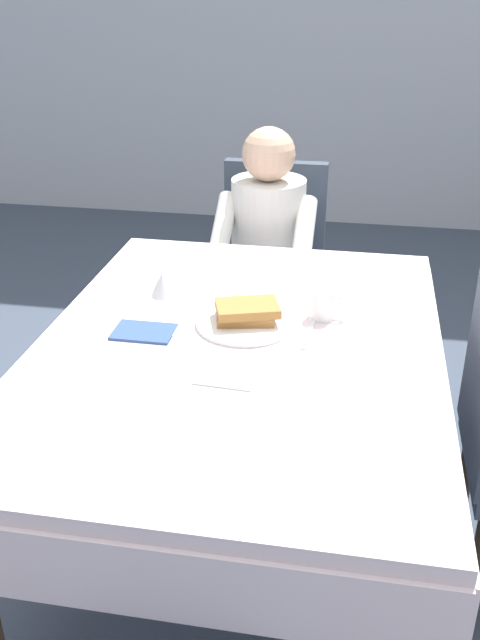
{
  "coord_description": "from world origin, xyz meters",
  "views": [
    {
      "loc": [
        0.31,
        -1.7,
        1.66
      ],
      "look_at": [
        -0.0,
        0.03,
        0.79
      ],
      "focal_mm": 39.97,
      "sensor_mm": 36.0,
      "label": 1
    }
  ],
  "objects_px": {
    "fork_left_of_plate": "(178,322)",
    "chair_diner": "(271,258)",
    "plate_breakfast": "(244,322)",
    "diner_person": "(267,240)",
    "cup_coffee": "(323,305)",
    "knife_right_of_plate": "(309,333)",
    "dining_table_main": "(239,369)",
    "spoon_near_edge": "(222,386)",
    "syrup_pitcher": "(162,284)",
    "breakfast_stack": "(246,312)"
  },
  "relations": [
    {
      "from": "chair_diner",
      "to": "knife_right_of_plate",
      "type": "distance_m",
      "value": 1.14
    },
    {
      "from": "chair_diner",
      "to": "dining_table_main",
      "type": "bearing_deg",
      "value": 93.32
    },
    {
      "from": "plate_breakfast",
      "to": "knife_right_of_plate",
      "type": "relative_size",
      "value": 1.4
    },
    {
      "from": "dining_table_main",
      "to": "chair_diner",
      "type": "bearing_deg",
      "value": 93.32
    },
    {
      "from": "syrup_pitcher",
      "to": "fork_left_of_plate",
      "type": "relative_size",
      "value": 0.44
    },
    {
      "from": "dining_table_main",
      "to": "breakfast_stack",
      "type": "relative_size",
      "value": 7.48
    },
    {
      "from": "spoon_near_edge",
      "to": "plate_breakfast",
      "type": "bearing_deg",
      "value": 94.59
    },
    {
      "from": "syrup_pitcher",
      "to": "knife_right_of_plate",
      "type": "relative_size",
      "value": 0.4
    },
    {
      "from": "chair_diner",
      "to": "diner_person",
      "type": "xyz_separation_m",
      "value": [
        -0.0,
        -0.16,
        0.14
      ]
    },
    {
      "from": "breakfast_stack",
      "to": "fork_left_of_plate",
      "type": "xyz_separation_m",
      "value": [
        -0.2,
        -0.02,
        -0.04
      ]
    },
    {
      "from": "fork_left_of_plate",
      "to": "dining_table_main",
      "type": "bearing_deg",
      "value": -113.44
    },
    {
      "from": "fork_left_of_plate",
      "to": "knife_right_of_plate",
      "type": "height_order",
      "value": "same"
    },
    {
      "from": "breakfast_stack",
      "to": "syrup_pitcher",
      "type": "bearing_deg",
      "value": 151.44
    },
    {
      "from": "plate_breakfast",
      "to": "cup_coffee",
      "type": "height_order",
      "value": "cup_coffee"
    },
    {
      "from": "cup_coffee",
      "to": "fork_left_of_plate",
      "type": "relative_size",
      "value": 0.63
    },
    {
      "from": "fork_left_of_plate",
      "to": "chair_diner",
      "type": "bearing_deg",
      "value": -7.56
    },
    {
      "from": "chair_diner",
      "to": "syrup_pitcher",
      "type": "distance_m",
      "value": 0.97
    },
    {
      "from": "spoon_near_edge",
      "to": "dining_table_main",
      "type": "bearing_deg",
      "value": 94.18
    },
    {
      "from": "dining_table_main",
      "to": "diner_person",
      "type": "height_order",
      "value": "diner_person"
    },
    {
      "from": "cup_coffee",
      "to": "diner_person",
      "type": "bearing_deg",
      "value": 109.03
    },
    {
      "from": "cup_coffee",
      "to": "syrup_pitcher",
      "type": "xyz_separation_m",
      "value": [
        -0.51,
        0.07,
        -0.01
      ]
    },
    {
      "from": "dining_table_main",
      "to": "spoon_near_edge",
      "type": "relative_size",
      "value": 10.16
    },
    {
      "from": "dining_table_main",
      "to": "chair_diner",
      "type": "height_order",
      "value": "chair_diner"
    },
    {
      "from": "spoon_near_edge",
      "to": "syrup_pitcher",
      "type": "bearing_deg",
      "value": 123.8
    },
    {
      "from": "cup_coffee",
      "to": "plate_breakfast",
      "type": "bearing_deg",
      "value": -158.23
    },
    {
      "from": "cup_coffee",
      "to": "syrup_pitcher",
      "type": "relative_size",
      "value": 1.41
    },
    {
      "from": "syrup_pitcher",
      "to": "spoon_near_edge",
      "type": "bearing_deg",
      "value": -60.0
    },
    {
      "from": "breakfast_stack",
      "to": "fork_left_of_plate",
      "type": "relative_size",
      "value": 1.13
    },
    {
      "from": "dining_table_main",
      "to": "knife_right_of_plate",
      "type": "xyz_separation_m",
      "value": [
        0.19,
        0.08,
        0.09
      ]
    },
    {
      "from": "knife_right_of_plate",
      "to": "fork_left_of_plate",
      "type": "bearing_deg",
      "value": 93.91
    },
    {
      "from": "knife_right_of_plate",
      "to": "chair_diner",
      "type": "bearing_deg",
      "value": 17.07
    },
    {
      "from": "plate_breakfast",
      "to": "diner_person",
      "type": "bearing_deg",
      "value": 94.06
    },
    {
      "from": "chair_diner",
      "to": "cup_coffee",
      "type": "distance_m",
      "value": 1.05
    },
    {
      "from": "dining_table_main",
      "to": "plate_breakfast",
      "type": "bearing_deg",
      "value": 91.77
    },
    {
      "from": "plate_breakfast",
      "to": "breakfast_stack",
      "type": "relative_size",
      "value": 1.37
    },
    {
      "from": "cup_coffee",
      "to": "spoon_near_edge",
      "type": "bearing_deg",
      "value": -116.59
    },
    {
      "from": "syrup_pitcher",
      "to": "breakfast_stack",
      "type": "bearing_deg",
      "value": -28.56
    },
    {
      "from": "chair_diner",
      "to": "spoon_near_edge",
      "type": "distance_m",
      "value": 1.43
    },
    {
      "from": "fork_left_of_plate",
      "to": "syrup_pitcher",
      "type": "bearing_deg",
      "value": 26.93
    },
    {
      "from": "diner_person",
      "to": "breakfast_stack",
      "type": "bearing_deg",
      "value": 94.41
    },
    {
      "from": "plate_breakfast",
      "to": "dining_table_main",
      "type": "bearing_deg",
      "value": -88.23
    },
    {
      "from": "spoon_near_edge",
      "to": "cup_coffee",
      "type": "bearing_deg",
      "value": 67.21
    },
    {
      "from": "spoon_near_edge",
      "to": "breakfast_stack",
      "type": "bearing_deg",
      "value": 93.66
    },
    {
      "from": "chair_diner",
      "to": "plate_breakfast",
      "type": "bearing_deg",
      "value": 93.47
    },
    {
      "from": "breakfast_stack",
      "to": "syrup_pitcher",
      "type": "xyz_separation_m",
      "value": [
        -0.29,
        0.16,
        -0.0
      ]
    },
    {
      "from": "breakfast_stack",
      "to": "spoon_near_edge",
      "type": "relative_size",
      "value": 1.36
    },
    {
      "from": "fork_left_of_plate",
      "to": "spoon_near_edge",
      "type": "distance_m",
      "value": 0.38
    },
    {
      "from": "diner_person",
      "to": "knife_right_of_plate",
      "type": "distance_m",
      "value": 0.97
    },
    {
      "from": "chair_diner",
      "to": "spoon_near_edge",
      "type": "relative_size",
      "value": 6.2
    },
    {
      "from": "breakfast_stack",
      "to": "knife_right_of_plate",
      "type": "distance_m",
      "value": 0.19
    }
  ]
}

